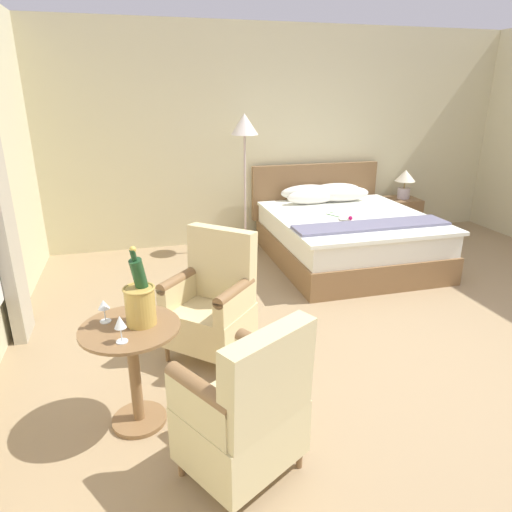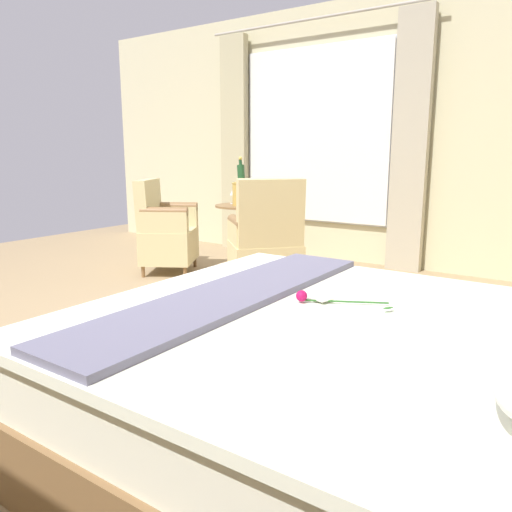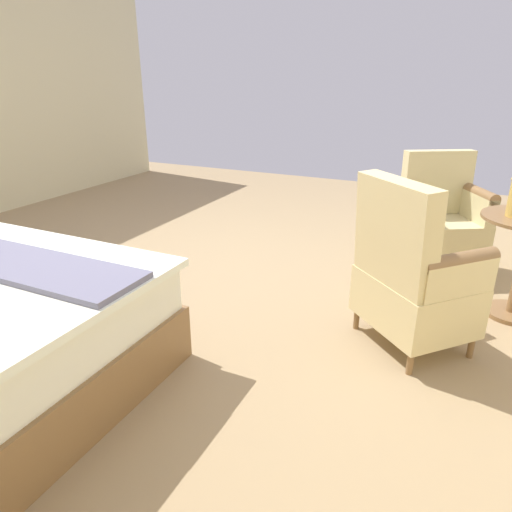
{
  "view_description": "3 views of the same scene",
  "coord_description": "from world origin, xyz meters",
  "px_view_note": "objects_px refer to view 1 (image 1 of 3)",
  "views": [
    {
      "loc": [
        -2.06,
        -2.81,
        2.0
      ],
      "look_at": [
        -1.13,
        0.64,
        0.71
      ],
      "focal_mm": 32.0,
      "sensor_mm": 36.0,
      "label": 1
    },
    {
      "loc": [
        2.06,
        2.76,
        1.22
      ],
      "look_at": [
        -0.62,
        0.92,
        0.55
      ],
      "focal_mm": 35.0,
      "sensor_mm": 36.0,
      "label": 2
    },
    {
      "loc": [
        -1.77,
        2.91,
        1.51
      ],
      "look_at": [
        -0.94,
        1.17,
        0.75
      ],
      "focal_mm": 32.0,
      "sensor_mm": 36.0,
      "label": 3
    }
  ],
  "objects_px": {
    "side_table_round": "(134,364)",
    "armchair_by_window": "(212,304)",
    "wine_glass_near_bucket": "(104,306)",
    "nightstand": "(401,217)",
    "armchair_facing_bed": "(245,412)",
    "bedside_lamp": "(405,180)",
    "bed": "(344,233)",
    "floor_lamp_brass": "(245,137)",
    "champagne_bucket": "(140,300)",
    "wine_glass_near_edge": "(120,323)"
  },
  "relations": [
    {
      "from": "champagne_bucket",
      "to": "side_table_round",
      "type": "bearing_deg",
      "value": -163.76
    },
    {
      "from": "nightstand",
      "to": "armchair_facing_bed",
      "type": "relative_size",
      "value": 0.58
    },
    {
      "from": "bed",
      "to": "floor_lamp_brass",
      "type": "distance_m",
      "value": 1.71
    },
    {
      "from": "bed",
      "to": "wine_glass_near_bucket",
      "type": "xyz_separation_m",
      "value": [
        -2.71,
        -2.34,
        0.45
      ]
    },
    {
      "from": "side_table_round",
      "to": "armchair_facing_bed",
      "type": "distance_m",
      "value": 0.82
    },
    {
      "from": "bed",
      "to": "wine_glass_near_bucket",
      "type": "height_order",
      "value": "bed"
    },
    {
      "from": "wine_glass_near_bucket",
      "to": "nightstand",
      "type": "bearing_deg",
      "value": 37.59
    },
    {
      "from": "champagne_bucket",
      "to": "armchair_by_window",
      "type": "distance_m",
      "value": 0.94
    },
    {
      "from": "bedside_lamp",
      "to": "side_table_round",
      "type": "relative_size",
      "value": 0.59
    },
    {
      "from": "floor_lamp_brass",
      "to": "side_table_round",
      "type": "distance_m",
      "value": 3.56
    },
    {
      "from": "bedside_lamp",
      "to": "armchair_facing_bed",
      "type": "xyz_separation_m",
      "value": [
        -3.25,
        -3.74,
        -0.4
      ]
    },
    {
      "from": "side_table_round",
      "to": "wine_glass_near_edge",
      "type": "height_order",
      "value": "wine_glass_near_edge"
    },
    {
      "from": "bedside_lamp",
      "to": "champagne_bucket",
      "type": "distance_m",
      "value": 4.87
    },
    {
      "from": "side_table_round",
      "to": "wine_glass_near_bucket",
      "type": "distance_m",
      "value": 0.4
    },
    {
      "from": "floor_lamp_brass",
      "to": "armchair_by_window",
      "type": "bearing_deg",
      "value": -109.7
    },
    {
      "from": "bed",
      "to": "armchair_by_window",
      "type": "bearing_deg",
      "value": -138.18
    },
    {
      "from": "side_table_round",
      "to": "bedside_lamp",
      "type": "bearing_deg",
      "value": 39.52
    },
    {
      "from": "bed",
      "to": "nightstand",
      "type": "xyz_separation_m",
      "value": [
        1.24,
        0.7,
        -0.06
      ]
    },
    {
      "from": "wine_glass_near_edge",
      "to": "side_table_round",
      "type": "bearing_deg",
      "value": 76.18
    },
    {
      "from": "armchair_facing_bed",
      "to": "nightstand",
      "type": "bearing_deg",
      "value": 49.01
    },
    {
      "from": "bed",
      "to": "floor_lamp_brass",
      "type": "relative_size",
      "value": 1.22
    },
    {
      "from": "floor_lamp_brass",
      "to": "armchair_facing_bed",
      "type": "xyz_separation_m",
      "value": [
        -0.9,
        -3.67,
        -1.06
      ]
    },
    {
      "from": "wine_glass_near_bucket",
      "to": "armchair_by_window",
      "type": "relative_size",
      "value": 0.14
    },
    {
      "from": "floor_lamp_brass",
      "to": "side_table_round",
      "type": "relative_size",
      "value": 2.55
    },
    {
      "from": "bed",
      "to": "champagne_bucket",
      "type": "xyz_separation_m",
      "value": [
        -2.5,
        -2.42,
        0.5
      ]
    },
    {
      "from": "bedside_lamp",
      "to": "nightstand",
      "type": "bearing_deg",
      "value": -0.0
    },
    {
      "from": "bedside_lamp",
      "to": "wine_glass_near_bucket",
      "type": "distance_m",
      "value": 4.99
    },
    {
      "from": "bed",
      "to": "wine_glass_near_edge",
      "type": "bearing_deg",
      "value": -135.02
    },
    {
      "from": "bed",
      "to": "wine_glass_near_edge",
      "type": "xyz_separation_m",
      "value": [
        -2.62,
        -2.61,
        0.46
      ]
    },
    {
      "from": "bed",
      "to": "floor_lamp_brass",
      "type": "height_order",
      "value": "floor_lamp_brass"
    },
    {
      "from": "champagne_bucket",
      "to": "wine_glass_near_bucket",
      "type": "distance_m",
      "value": 0.23
    },
    {
      "from": "nightstand",
      "to": "bed",
      "type": "bearing_deg",
      "value": -150.48
    },
    {
      "from": "floor_lamp_brass",
      "to": "armchair_by_window",
      "type": "xyz_separation_m",
      "value": [
        -0.85,
        -2.39,
        -1.04
      ]
    },
    {
      "from": "bed",
      "to": "champagne_bucket",
      "type": "relative_size",
      "value": 4.32
    },
    {
      "from": "bedside_lamp",
      "to": "wine_glass_near_bucket",
      "type": "relative_size",
      "value": 2.81
    },
    {
      "from": "nightstand",
      "to": "wine_glass_near_edge",
      "type": "bearing_deg",
      "value": -139.3
    },
    {
      "from": "armchair_facing_bed",
      "to": "armchair_by_window",
      "type": "bearing_deg",
      "value": 87.9
    },
    {
      "from": "bedside_lamp",
      "to": "armchair_by_window",
      "type": "height_order",
      "value": "armchair_by_window"
    },
    {
      "from": "wine_glass_near_edge",
      "to": "armchair_facing_bed",
      "type": "relative_size",
      "value": 0.17
    },
    {
      "from": "bed",
      "to": "armchair_facing_bed",
      "type": "relative_size",
      "value": 2.24
    },
    {
      "from": "bed",
      "to": "nightstand",
      "type": "distance_m",
      "value": 1.42
    },
    {
      "from": "nightstand",
      "to": "wine_glass_near_bucket",
      "type": "height_order",
      "value": "wine_glass_near_bucket"
    },
    {
      "from": "side_table_round",
      "to": "armchair_by_window",
      "type": "distance_m",
      "value": 0.91
    },
    {
      "from": "side_table_round",
      "to": "armchair_by_window",
      "type": "height_order",
      "value": "armchair_by_window"
    },
    {
      "from": "side_table_round",
      "to": "armchair_facing_bed",
      "type": "height_order",
      "value": "armchair_facing_bed"
    },
    {
      "from": "nightstand",
      "to": "champagne_bucket",
      "type": "relative_size",
      "value": 1.12
    },
    {
      "from": "side_table_round",
      "to": "champagne_bucket",
      "type": "xyz_separation_m",
      "value": [
        0.07,
        0.02,
        0.42
      ]
    },
    {
      "from": "bed",
      "to": "nightstand",
      "type": "bearing_deg",
      "value": 29.52
    },
    {
      "from": "nightstand",
      "to": "floor_lamp_brass",
      "type": "bearing_deg",
      "value": -178.14
    },
    {
      "from": "floor_lamp_brass",
      "to": "wine_glass_near_edge",
      "type": "bearing_deg",
      "value": -114.87
    }
  ]
}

